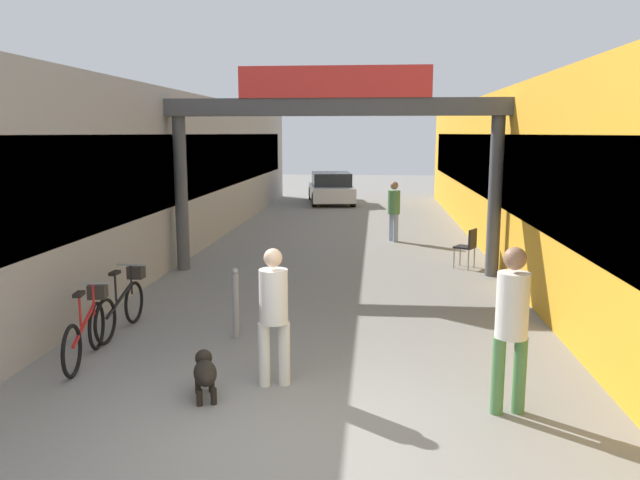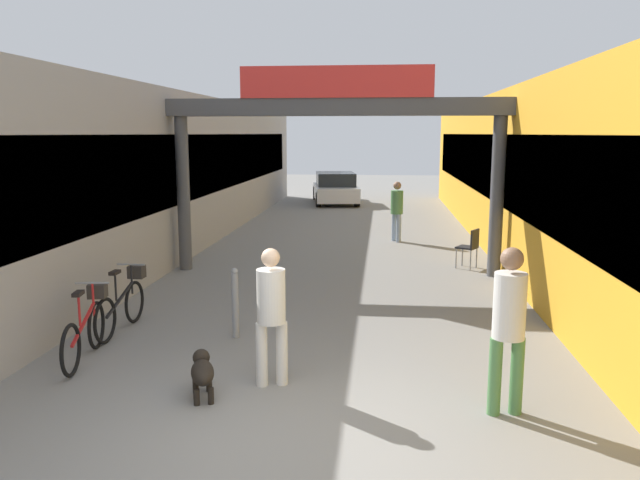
{
  "view_description": "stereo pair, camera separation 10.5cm",
  "coord_description": "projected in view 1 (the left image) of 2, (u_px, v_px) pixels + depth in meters",
  "views": [
    {
      "loc": [
        0.88,
        -5.6,
        2.98
      ],
      "look_at": [
        0.0,
        4.17,
        1.3
      ],
      "focal_mm": 35.0,
      "sensor_mm": 36.0,
      "label": 1
    },
    {
      "loc": [
        0.99,
        -5.59,
        2.98
      ],
      "look_at": [
        0.0,
        4.17,
        1.3
      ],
      "focal_mm": 35.0,
      "sensor_mm": 36.0,
      "label": 2
    }
  ],
  "objects": [
    {
      "name": "bicycle_black_second",
      "position": [
        123.0,
        303.0,
        9.47
      ],
      "size": [
        0.46,
        1.69,
        0.98
      ],
      "color": "black",
      "rests_on": "ground_plane"
    },
    {
      "name": "bicycle_red_nearest",
      "position": [
        87.0,
        328.0,
        8.27
      ],
      "size": [
        0.46,
        1.68,
        0.98
      ],
      "color": "black",
      "rests_on": "ground_plane"
    },
    {
      "name": "parked_car_white",
      "position": [
        331.0,
        188.0,
        26.89
      ],
      "size": [
        2.33,
        4.22,
        1.33
      ],
      "color": "silver",
      "rests_on": "ground_plane"
    },
    {
      "name": "pedestrian_carrying_crate",
      "position": [
        394.0,
        207.0,
        17.28
      ],
      "size": [
        0.46,
        0.46,
        1.67
      ],
      "color": "#8C9EB2",
      "rests_on": "ground_plane"
    },
    {
      "name": "ground_plane",
      "position": [
        282.0,
        443.0,
        6.08
      ],
      "size": [
        80.0,
        80.0,
        0.0
      ],
      "primitive_type": "plane",
      "color": "gray"
    },
    {
      "name": "bollard_post_metal",
      "position": [
        236.0,
        302.0,
        9.14
      ],
      "size": [
        0.1,
        0.1,
        1.05
      ],
      "color": "gray",
      "rests_on": "ground_plane"
    },
    {
      "name": "cafe_chair_black_nearer",
      "position": [
        468.0,
        244.0,
        13.88
      ],
      "size": [
        0.55,
        0.55,
        0.89
      ],
      "color": "gray",
      "rests_on": "ground_plane"
    },
    {
      "name": "storefront_right",
      "position": [
        540.0,
        173.0,
        16.09
      ],
      "size": [
        3.0,
        26.0,
        3.95
      ],
      "color": "gold",
      "rests_on": "ground_plane"
    },
    {
      "name": "storefront_left",
      "position": [
        157.0,
        171.0,
        16.99
      ],
      "size": [
        3.0,
        26.0,
        3.95
      ],
      "color": "#9E9993",
      "rests_on": "ground_plane"
    },
    {
      "name": "pedestrian_with_dog",
      "position": [
        274.0,
        308.0,
        7.32
      ],
      "size": [
        0.42,
        0.42,
        1.67
      ],
      "color": "silver",
      "rests_on": "ground_plane"
    },
    {
      "name": "dog_on_leash",
      "position": [
        205.0,
        371.0,
        7.1
      ],
      "size": [
        0.44,
        0.7,
        0.49
      ],
      "color": "black",
      "rests_on": "ground_plane"
    },
    {
      "name": "arcade_sign_gateway",
      "position": [
        335.0,
        128.0,
        13.0
      ],
      "size": [
        7.4,
        0.47,
        4.34
      ],
      "color": "#4C4C4F",
      "rests_on": "ground_plane"
    },
    {
      "name": "pedestrian_companion",
      "position": [
        512.0,
        319.0,
        6.56
      ],
      "size": [
        0.4,
        0.4,
        1.82
      ],
      "color": "#4C7F47",
      "rests_on": "ground_plane"
    }
  ]
}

